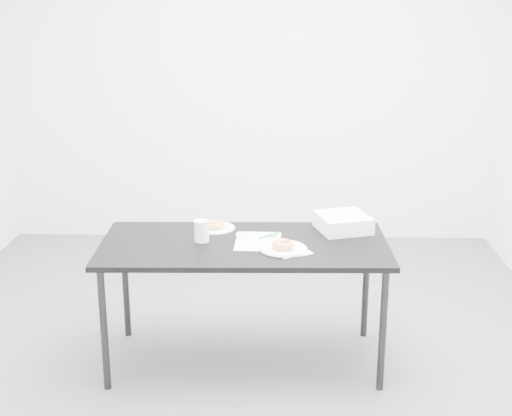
{
  "coord_description": "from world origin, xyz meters",
  "views": [
    {
      "loc": [
        0.22,
        -3.77,
        2.01
      ],
      "look_at": [
        0.11,
        0.02,
        0.86
      ],
      "focal_mm": 50.0,
      "sensor_mm": 36.0,
      "label": 1
    }
  ],
  "objects_px": {
    "pen": "(269,235)",
    "coffee_cup": "(202,231)",
    "plate_near": "(283,249)",
    "plate_far": "(215,228)",
    "table": "(244,252)",
    "donut_far": "(215,225)",
    "donut_near": "(283,245)",
    "bakery_box": "(343,222)",
    "scorecard": "(258,241)"
  },
  "relations": [
    {
      "from": "scorecard",
      "to": "plate_far",
      "type": "bearing_deg",
      "value": 141.59
    },
    {
      "from": "plate_near",
      "to": "scorecard",
      "type": "bearing_deg",
      "value": 136.68
    },
    {
      "from": "donut_far",
      "to": "table",
      "type": "bearing_deg",
      "value": -52.88
    },
    {
      "from": "table",
      "to": "coffee_cup",
      "type": "xyz_separation_m",
      "value": [
        -0.23,
        0.02,
        0.11
      ]
    },
    {
      "from": "scorecard",
      "to": "bakery_box",
      "type": "height_order",
      "value": "bakery_box"
    },
    {
      "from": "scorecard",
      "to": "bakery_box",
      "type": "bearing_deg",
      "value": 25.18
    },
    {
      "from": "table",
      "to": "pen",
      "type": "bearing_deg",
      "value": 36.87
    },
    {
      "from": "donut_near",
      "to": "donut_far",
      "type": "relative_size",
      "value": 1.1
    },
    {
      "from": "plate_near",
      "to": "donut_near",
      "type": "bearing_deg",
      "value": 0.0
    },
    {
      "from": "plate_near",
      "to": "bakery_box",
      "type": "distance_m",
      "value": 0.48
    },
    {
      "from": "scorecard",
      "to": "coffee_cup",
      "type": "xyz_separation_m",
      "value": [
        -0.31,
        -0.01,
        0.06
      ]
    },
    {
      "from": "plate_near",
      "to": "pen",
      "type": "bearing_deg",
      "value": 110.33
    },
    {
      "from": "plate_far",
      "to": "bakery_box",
      "type": "xyz_separation_m",
      "value": [
        0.73,
        -0.01,
        0.04
      ]
    },
    {
      "from": "plate_near",
      "to": "plate_far",
      "type": "relative_size",
      "value": 1.1
    },
    {
      "from": "table",
      "to": "coffee_cup",
      "type": "bearing_deg",
      "value": 174.26
    },
    {
      "from": "donut_near",
      "to": "plate_far",
      "type": "distance_m",
      "value": 0.52
    },
    {
      "from": "scorecard",
      "to": "bakery_box",
      "type": "relative_size",
      "value": 1.13
    },
    {
      "from": "coffee_cup",
      "to": "plate_near",
      "type": "bearing_deg",
      "value": -15.51
    },
    {
      "from": "plate_far",
      "to": "coffee_cup",
      "type": "distance_m",
      "value": 0.23
    },
    {
      "from": "donut_near",
      "to": "bakery_box",
      "type": "relative_size",
      "value": 0.43
    },
    {
      "from": "plate_near",
      "to": "coffee_cup",
      "type": "xyz_separation_m",
      "value": [
        -0.44,
        0.12,
        0.05
      ]
    },
    {
      "from": "plate_near",
      "to": "donut_far",
      "type": "relative_size",
      "value": 2.35
    },
    {
      "from": "plate_near",
      "to": "plate_far",
      "type": "xyz_separation_m",
      "value": [
        -0.39,
        0.34,
        -0.0
      ]
    },
    {
      "from": "scorecard",
      "to": "pen",
      "type": "relative_size",
      "value": 2.15
    },
    {
      "from": "table",
      "to": "donut_far",
      "type": "xyz_separation_m",
      "value": [
        -0.18,
        0.24,
        0.08
      ]
    },
    {
      "from": "donut_near",
      "to": "bakery_box",
      "type": "xyz_separation_m",
      "value": [
        0.34,
        0.34,
        0.02
      ]
    },
    {
      "from": "scorecard",
      "to": "coffee_cup",
      "type": "height_order",
      "value": "coffee_cup"
    },
    {
      "from": "plate_near",
      "to": "donut_far",
      "type": "bearing_deg",
      "value": 138.78
    },
    {
      "from": "scorecard",
      "to": "donut_far",
      "type": "distance_m",
      "value": 0.33
    },
    {
      "from": "plate_near",
      "to": "bakery_box",
      "type": "height_order",
      "value": "bakery_box"
    },
    {
      "from": "scorecard",
      "to": "coffee_cup",
      "type": "bearing_deg",
      "value": -177.35
    },
    {
      "from": "table",
      "to": "donut_far",
      "type": "distance_m",
      "value": 0.31
    },
    {
      "from": "scorecard",
      "to": "plate_near",
      "type": "relative_size",
      "value": 1.23
    },
    {
      "from": "coffee_cup",
      "to": "bakery_box",
      "type": "bearing_deg",
      "value": 15.23
    },
    {
      "from": "donut_near",
      "to": "pen",
      "type": "bearing_deg",
      "value": 110.33
    },
    {
      "from": "plate_near",
      "to": "plate_far",
      "type": "height_order",
      "value": "plate_near"
    },
    {
      "from": "table",
      "to": "plate_far",
      "type": "distance_m",
      "value": 0.3
    },
    {
      "from": "bakery_box",
      "to": "plate_far",
      "type": "bearing_deg",
      "value": 162.33
    },
    {
      "from": "bakery_box",
      "to": "scorecard",
      "type": "bearing_deg",
      "value": -173.73
    },
    {
      "from": "table",
      "to": "donut_near",
      "type": "xyz_separation_m",
      "value": [
        0.21,
        -0.1,
        0.08
      ]
    },
    {
      "from": "pen",
      "to": "coffee_cup",
      "type": "bearing_deg",
      "value": 152.05
    },
    {
      "from": "plate_near",
      "to": "plate_far",
      "type": "distance_m",
      "value": 0.52
    },
    {
      "from": "table",
      "to": "plate_far",
      "type": "height_order",
      "value": "plate_far"
    },
    {
      "from": "donut_far",
      "to": "coffee_cup",
      "type": "height_order",
      "value": "coffee_cup"
    },
    {
      "from": "pen",
      "to": "bakery_box",
      "type": "distance_m",
      "value": 0.44
    },
    {
      "from": "donut_near",
      "to": "plate_near",
      "type": "bearing_deg",
      "value": 0.0
    },
    {
      "from": "scorecard",
      "to": "table",
      "type": "bearing_deg",
      "value": -161.13
    },
    {
      "from": "plate_near",
      "to": "coffee_cup",
      "type": "height_order",
      "value": "coffee_cup"
    },
    {
      "from": "pen",
      "to": "scorecard",
      "type": "bearing_deg",
      "value": -166.88
    },
    {
      "from": "table",
      "to": "donut_near",
      "type": "distance_m",
      "value": 0.25
    }
  ]
}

